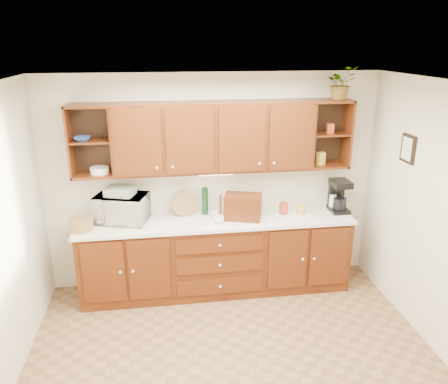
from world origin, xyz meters
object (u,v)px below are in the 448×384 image
object	(u,v)px
coffee_maker	(339,196)
potted_plant	(341,83)
bread_box	(243,207)
microwave	(122,208)

from	to	relation	value
coffee_maker	potted_plant	size ratio (longest dim) A/B	1.07
bread_box	coffee_maker	distance (m)	1.21
microwave	potted_plant	size ratio (longest dim) A/B	1.55
bread_box	potted_plant	bearing A→B (deg)	23.01
potted_plant	bread_box	bearing A→B (deg)	-174.32
coffee_maker	potted_plant	world-z (taller)	potted_plant
bread_box	potted_plant	size ratio (longest dim) A/B	1.13
bread_box	coffee_maker	xyz separation A→B (m)	(1.21, 0.08, 0.04)
microwave	coffee_maker	bearing A→B (deg)	15.52
microwave	coffee_maker	distance (m)	2.61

